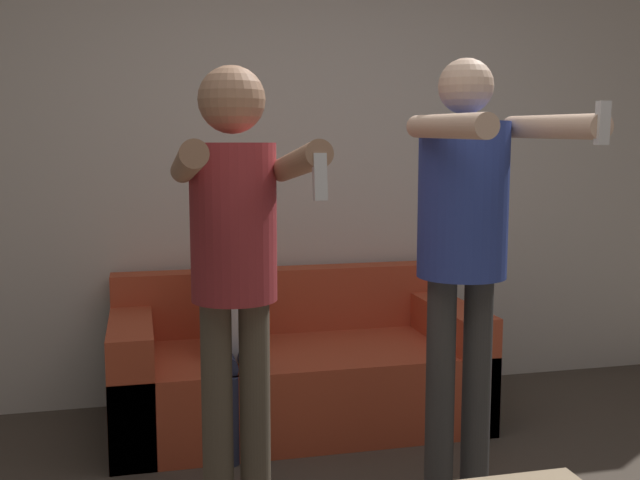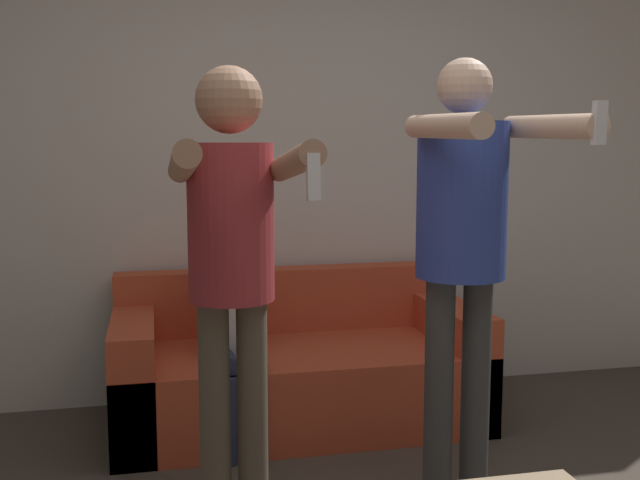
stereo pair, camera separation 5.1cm
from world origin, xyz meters
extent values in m
cube|color=silver|center=(0.00, 2.18, 1.35)|extent=(6.40, 0.06, 2.70)
cube|color=#C64C2D|center=(-0.10, 1.68, 0.20)|extent=(1.79, 0.85, 0.39)
cube|color=#C64C2D|center=(-0.10, 2.03, 0.56)|extent=(1.79, 0.16, 0.34)
cube|color=#C64C2D|center=(-0.89, 1.68, 0.29)|extent=(0.20, 0.85, 0.58)
cube|color=#C64C2D|center=(0.70, 1.68, 0.29)|extent=(0.20, 0.85, 0.58)
cylinder|color=brown|center=(-0.59, 0.70, 0.43)|extent=(0.11, 0.11, 0.85)
cylinder|color=brown|center=(-0.45, 0.70, 0.43)|extent=(0.11, 0.11, 0.85)
cylinder|color=#9E2D33|center=(-0.52, 0.70, 1.12)|extent=(0.30, 0.30, 0.54)
sphere|color=#A87A5B|center=(-0.52, 0.70, 1.54)|extent=(0.23, 0.23, 0.23)
cylinder|color=#A87A5B|center=(-0.69, 0.41, 1.33)|extent=(0.08, 0.58, 0.14)
cylinder|color=#A87A5B|center=(-0.35, 0.41, 1.33)|extent=(0.08, 0.58, 0.14)
cube|color=white|center=(-0.35, 0.13, 1.30)|extent=(0.04, 0.04, 0.13)
cylinder|color=#383838|center=(0.26, 0.70, 0.45)|extent=(0.11, 0.11, 0.90)
cylinder|color=#383838|center=(0.41, 0.70, 0.45)|extent=(0.11, 0.11, 0.90)
cylinder|color=#2D429E|center=(0.33, 0.70, 1.19)|extent=(0.33, 0.33, 0.57)
sphere|color=beige|center=(0.33, 0.70, 1.60)|extent=(0.20, 0.20, 0.20)
cylinder|color=beige|center=(0.14, 0.42, 1.45)|extent=(0.08, 0.57, 0.09)
cylinder|color=beige|center=(0.52, 0.42, 1.45)|extent=(0.08, 0.57, 0.09)
cube|color=white|center=(0.52, 0.13, 1.45)|extent=(0.04, 0.03, 0.13)
cylinder|color=#282D47|center=(-0.49, 1.28, 0.20)|extent=(0.11, 0.11, 0.39)
cylinder|color=#282D47|center=(-0.36, 1.28, 0.20)|extent=(0.11, 0.11, 0.39)
cylinder|color=#282D47|center=(-0.49, 1.44, 0.42)|extent=(0.11, 0.32, 0.11)
cylinder|color=#282D47|center=(-0.36, 1.44, 0.42)|extent=(0.11, 0.32, 0.11)
cylinder|color=silver|center=(-0.43, 1.60, 0.64)|extent=(0.28, 0.28, 0.50)
sphere|color=#A87A5B|center=(-0.43, 1.60, 1.03)|extent=(0.23, 0.23, 0.23)
camera|label=1|loc=(-0.83, -1.86, 1.39)|focal=42.00mm
camera|label=2|loc=(-0.78, -1.87, 1.39)|focal=42.00mm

